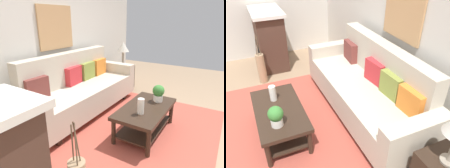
# 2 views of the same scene
# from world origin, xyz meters

# --- Properties ---
(ground_plane) EXTENTS (9.41, 9.41, 0.00)m
(ground_plane) POSITION_xyz_m (0.00, 0.00, 0.00)
(ground_plane) COLOR #9E7F60
(wall_back) EXTENTS (5.41, 0.10, 2.70)m
(wall_back) POSITION_xyz_m (0.00, 2.24, 1.35)
(wall_back) COLOR silver
(wall_back) RESTS_ON ground_plane
(area_rug) EXTENTS (2.81, 2.15, 0.01)m
(area_rug) POSITION_xyz_m (0.00, 0.50, 0.01)
(area_rug) COLOR #B24C3D
(area_rug) RESTS_ON ground_plane
(couch) EXTENTS (2.47, 0.84, 1.08)m
(couch) POSITION_xyz_m (0.04, 1.71, 0.43)
(couch) COLOR beige
(couch) RESTS_ON ground_plane
(throw_pillow_maroon) EXTENTS (0.37, 0.15, 0.32)m
(throw_pillow_maroon) POSITION_xyz_m (-0.75, 1.83, 0.68)
(throw_pillow_maroon) COLOR brown
(throw_pillow_maroon) RESTS_ON couch
(throw_pillow_crimson) EXTENTS (0.37, 0.16, 0.32)m
(throw_pillow_crimson) POSITION_xyz_m (0.04, 1.83, 0.68)
(throw_pillow_crimson) COLOR red
(throw_pillow_crimson) RESTS_ON couch
(throw_pillow_olive) EXTENTS (0.37, 0.14, 0.32)m
(throw_pillow_olive) POSITION_xyz_m (0.43, 1.83, 0.68)
(throw_pillow_olive) COLOR olive
(throw_pillow_olive) RESTS_ON couch
(throw_pillow_orange) EXTENTS (0.37, 0.14, 0.32)m
(throw_pillow_orange) POSITION_xyz_m (0.83, 1.83, 0.68)
(throw_pillow_orange) COLOR orange
(throw_pillow_orange) RESTS_ON couch
(coffee_table) EXTENTS (1.10, 0.60, 0.43)m
(coffee_table) POSITION_xyz_m (0.00, 0.42, 0.31)
(coffee_table) COLOR #332319
(coffee_table) RESTS_ON ground_plane
(tabletop_vase) EXTENTS (0.09, 0.09, 0.22)m
(tabletop_vase) POSITION_xyz_m (-0.23, 0.41, 0.54)
(tabletop_vase) COLOR white
(tabletop_vase) RESTS_ON coffee_table
(potted_plant_tabletop) EXTENTS (0.18, 0.18, 0.26)m
(potted_plant_tabletop) POSITION_xyz_m (0.30, 0.35, 0.57)
(potted_plant_tabletop) COLOR white
(potted_plant_tabletop) RESTS_ON coffee_table
(side_table) EXTENTS (0.44, 0.44, 0.56)m
(side_table) POSITION_xyz_m (1.58, 1.67, 0.28)
(side_table) COLOR #332319
(side_table) RESTS_ON ground_plane
(table_lamp) EXTENTS (0.28, 0.28, 0.57)m
(table_lamp) POSITION_xyz_m (1.58, 1.67, 0.99)
(table_lamp) COLOR gray
(table_lamp) RESTS_ON side_table
(floor_vase_branch_a) EXTENTS (0.03, 0.05, 0.36)m
(floor_vase_branch_a) POSITION_xyz_m (-1.49, 0.40, 0.74)
(floor_vase_branch_a) COLOR brown
(floor_vase_branch_a) RESTS_ON floor_vase
(floor_vase_branch_b) EXTENTS (0.05, 0.05, 0.36)m
(floor_vase_branch_b) POSITION_xyz_m (-1.52, 0.42, 0.74)
(floor_vase_branch_b) COLOR brown
(floor_vase_branch_b) RESTS_ON floor_vase
(floor_vase_branch_c) EXTENTS (0.04, 0.05, 0.36)m
(floor_vase_branch_c) POSITION_xyz_m (-1.52, 0.38, 0.74)
(floor_vase_branch_c) COLOR brown
(floor_vase_branch_c) RESTS_ON floor_vase
(framed_painting) EXTENTS (0.75, 0.03, 0.74)m
(framed_painting) POSITION_xyz_m (0.04, 2.17, 1.50)
(framed_painting) COLOR tan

